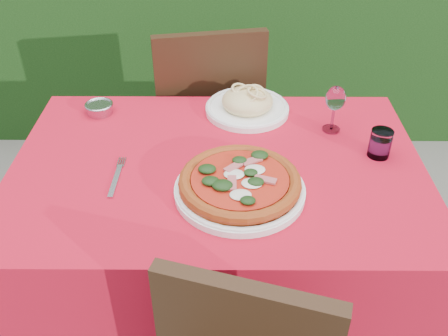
{
  "coord_description": "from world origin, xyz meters",
  "views": [
    {
      "loc": [
        0.03,
        -1.24,
        1.64
      ],
      "look_at": [
        0.02,
        -0.05,
        0.77
      ],
      "focal_mm": 40.0,
      "sensor_mm": 36.0,
      "label": 1
    }
  ],
  "objects_px": {
    "chair_far": "(208,116)",
    "fork": "(115,181)",
    "pasta_plate": "(247,104)",
    "pizza_plate": "(240,184)",
    "water_glass": "(380,145)",
    "wine_glass": "(335,100)",
    "steel_ramekin": "(100,109)"
  },
  "relations": [
    {
      "from": "fork",
      "to": "steel_ramekin",
      "type": "relative_size",
      "value": 2.28
    },
    {
      "from": "chair_far",
      "to": "pizza_plate",
      "type": "relative_size",
      "value": 2.23
    },
    {
      "from": "water_glass",
      "to": "steel_ramekin",
      "type": "relative_size",
      "value": 0.98
    },
    {
      "from": "water_glass",
      "to": "steel_ramekin",
      "type": "height_order",
      "value": "water_glass"
    },
    {
      "from": "chair_far",
      "to": "steel_ramekin",
      "type": "height_order",
      "value": "chair_far"
    },
    {
      "from": "fork",
      "to": "steel_ramekin",
      "type": "distance_m",
      "value": 0.42
    },
    {
      "from": "chair_far",
      "to": "pasta_plate",
      "type": "bearing_deg",
      "value": 105.85
    },
    {
      "from": "pizza_plate",
      "to": "chair_far",
      "type": "bearing_deg",
      "value": 98.7
    },
    {
      "from": "pasta_plate",
      "to": "fork",
      "type": "bearing_deg",
      "value": -134.09
    },
    {
      "from": "chair_far",
      "to": "water_glass",
      "type": "xyz_separation_m",
      "value": [
        0.55,
        -0.58,
        0.24
      ]
    },
    {
      "from": "water_glass",
      "to": "steel_ramekin",
      "type": "bearing_deg",
      "value": 164.4
    },
    {
      "from": "chair_far",
      "to": "pizza_plate",
      "type": "xyz_separation_m",
      "value": [
        0.12,
        -0.77,
        0.23
      ]
    },
    {
      "from": "pizza_plate",
      "to": "steel_ramekin",
      "type": "distance_m",
      "value": 0.66
    },
    {
      "from": "pasta_plate",
      "to": "fork",
      "type": "distance_m",
      "value": 0.57
    },
    {
      "from": "pizza_plate",
      "to": "water_glass",
      "type": "height_order",
      "value": "water_glass"
    },
    {
      "from": "fork",
      "to": "water_glass",
      "type": "bearing_deg",
      "value": 10.81
    },
    {
      "from": "chair_far",
      "to": "fork",
      "type": "bearing_deg",
      "value": 60.89
    },
    {
      "from": "chair_far",
      "to": "pasta_plate",
      "type": "distance_m",
      "value": 0.42
    },
    {
      "from": "pasta_plate",
      "to": "steel_ramekin",
      "type": "bearing_deg",
      "value": -178.67
    },
    {
      "from": "water_glass",
      "to": "wine_glass",
      "type": "xyz_separation_m",
      "value": [
        -0.12,
        0.15,
        0.07
      ]
    },
    {
      "from": "wine_glass",
      "to": "water_glass",
      "type": "bearing_deg",
      "value": -50.78
    },
    {
      "from": "chair_far",
      "to": "fork",
      "type": "distance_m",
      "value": 0.79
    },
    {
      "from": "water_glass",
      "to": "chair_far",
      "type": "bearing_deg",
      "value": 133.67
    },
    {
      "from": "pasta_plate",
      "to": "fork",
      "type": "relative_size",
      "value": 1.42
    },
    {
      "from": "steel_ramekin",
      "to": "wine_glass",
      "type": "bearing_deg",
      "value": -7.75
    },
    {
      "from": "water_glass",
      "to": "wine_glass",
      "type": "height_order",
      "value": "wine_glass"
    },
    {
      "from": "wine_glass",
      "to": "steel_ramekin",
      "type": "xyz_separation_m",
      "value": [
        -0.8,
        0.11,
        -0.1
      ]
    },
    {
      "from": "chair_far",
      "to": "wine_glass",
      "type": "bearing_deg",
      "value": 124.58
    },
    {
      "from": "wine_glass",
      "to": "steel_ramekin",
      "type": "distance_m",
      "value": 0.82
    },
    {
      "from": "pizza_plate",
      "to": "fork",
      "type": "distance_m",
      "value": 0.37
    },
    {
      "from": "pasta_plate",
      "to": "wine_glass",
      "type": "distance_m",
      "value": 0.32
    },
    {
      "from": "pizza_plate",
      "to": "water_glass",
      "type": "xyz_separation_m",
      "value": [
        0.44,
        0.19,
        0.01
      ]
    }
  ]
}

